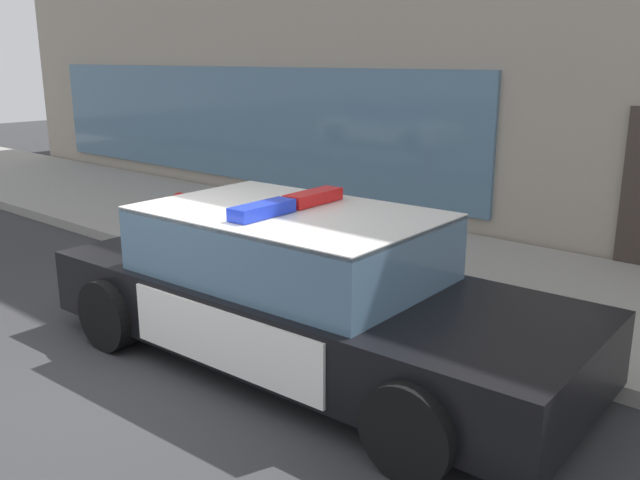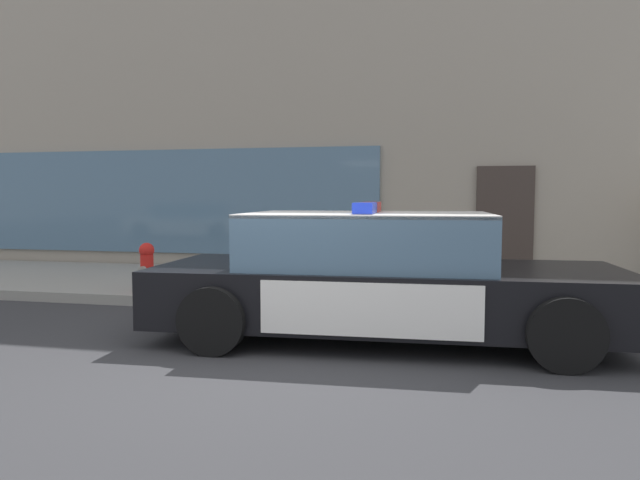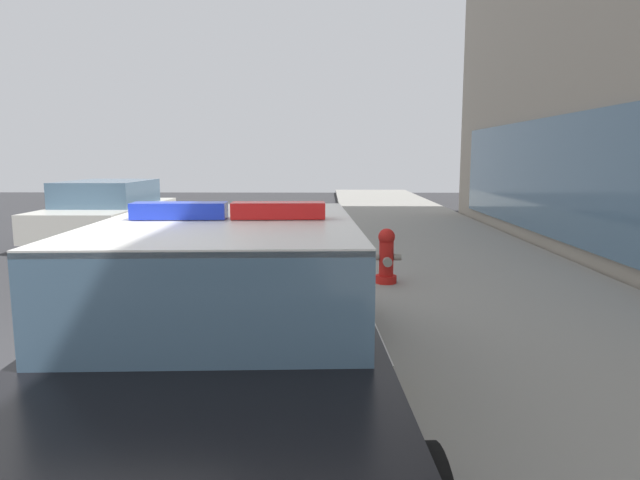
% 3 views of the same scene
% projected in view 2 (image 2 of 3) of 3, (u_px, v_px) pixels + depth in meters
% --- Properties ---
extents(ground, '(48.00, 48.00, 0.00)m').
position_uv_depth(ground, '(251.00, 368.00, 5.21)').
color(ground, '#303033').
extents(sidewalk, '(48.00, 3.52, 0.15)m').
position_uv_depth(sidewalk, '(337.00, 288.00, 9.27)').
color(sidewalk, gray).
rests_on(sidewalk, ground).
extents(storefront_building, '(18.82, 8.85, 9.64)m').
position_uv_depth(storefront_building, '(275.00, 76.00, 15.56)').
color(storefront_building, gray).
rests_on(storefront_building, ground).
extents(police_cruiser, '(5.04, 2.26, 1.49)m').
position_uv_depth(police_cruiser, '(380.00, 277.00, 6.25)').
color(police_cruiser, black).
rests_on(police_cruiser, ground).
extents(fire_hydrant, '(0.34, 0.39, 0.73)m').
position_uv_depth(fire_hydrant, '(147.00, 268.00, 8.44)').
color(fire_hydrant, red).
rests_on(fire_hydrant, sidewalk).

